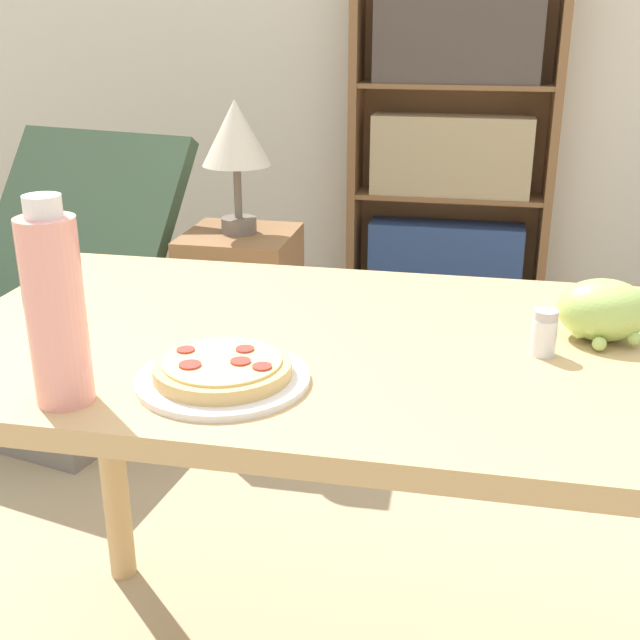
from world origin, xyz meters
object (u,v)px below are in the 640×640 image
object	(u,v)px
lounge_chair_near	(56,329)
bookshelf	(451,151)
salt_shaker	(544,333)
drink_bottle	(55,309)
table_lamp	(236,139)
side_table	(243,322)
pizza_on_plate	(223,372)
grape_bunch	(603,311)

from	to	relation	value
lounge_chair_near	bookshelf	distance (m)	1.84
bookshelf	salt_shaker	bearing A→B (deg)	-84.14
drink_bottle	table_lamp	size ratio (longest dim) A/B	0.67
side_table	table_lamp	distance (m)	0.59
pizza_on_plate	bookshelf	distance (m)	2.60
drink_bottle	lounge_chair_near	size ratio (longest dim) A/B	0.31
bookshelf	table_lamp	bearing A→B (deg)	-116.25
table_lamp	drink_bottle	bearing A→B (deg)	-81.53
grape_bunch	bookshelf	bearing A→B (deg)	98.27
table_lamp	pizza_on_plate	bearing A→B (deg)	-73.74
grape_bunch	drink_bottle	xyz separation A→B (m)	(-0.71, -0.36, 0.08)
lounge_chair_near	pizza_on_plate	bearing A→B (deg)	-38.60
drink_bottle	side_table	distance (m)	1.62
pizza_on_plate	drink_bottle	bearing A→B (deg)	-152.84
lounge_chair_near	drink_bottle	bearing A→B (deg)	-46.04
side_table	table_lamp	size ratio (longest dim) A/B	1.48
drink_bottle	bookshelf	bearing A→B (deg)	82.09
grape_bunch	bookshelf	xyz separation A→B (m)	(-0.34, 2.33, -0.13)
grape_bunch	table_lamp	size ratio (longest dim) A/B	0.34
drink_bottle	salt_shaker	xyz separation A→B (m)	(0.62, 0.28, -0.09)
lounge_chair_near	side_table	size ratio (longest dim) A/B	1.48
drink_bottle	bookshelf	size ratio (longest dim) A/B	0.19
pizza_on_plate	lounge_chair_near	xyz separation A→B (m)	(-0.99, 1.25, -0.50)
salt_shaker	lounge_chair_near	bearing A→B (deg)	143.40
drink_bottle	table_lamp	distance (m)	1.50
pizza_on_plate	side_table	xyz separation A→B (m)	(-0.41, 1.39, -0.49)
pizza_on_plate	bookshelf	world-z (taller)	bookshelf
grape_bunch	drink_bottle	bearing A→B (deg)	-153.12
lounge_chair_near	table_lamp	bearing A→B (deg)	26.24
lounge_chair_near	table_lamp	xyz separation A→B (m)	(0.59, 0.14, 0.61)
salt_shaker	bookshelf	distance (m)	2.42
side_table	pizza_on_plate	bearing A→B (deg)	-73.74
table_lamp	salt_shaker	bearing A→B (deg)	-55.02
lounge_chair_near	bookshelf	xyz separation A→B (m)	(1.18, 1.35, 0.40)
pizza_on_plate	drink_bottle	world-z (taller)	drink_bottle
salt_shaker	side_table	xyz separation A→B (m)	(-0.84, 1.20, -0.50)
pizza_on_plate	grape_bunch	bearing A→B (deg)	26.78
salt_shaker	lounge_chair_near	xyz separation A→B (m)	(-1.43, 1.06, -0.52)
pizza_on_plate	side_table	distance (m)	1.53
grape_bunch	table_lamp	world-z (taller)	table_lamp
side_table	table_lamp	xyz separation A→B (m)	(0.00, 0.00, 0.59)
salt_shaker	side_table	size ratio (longest dim) A/B	0.12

